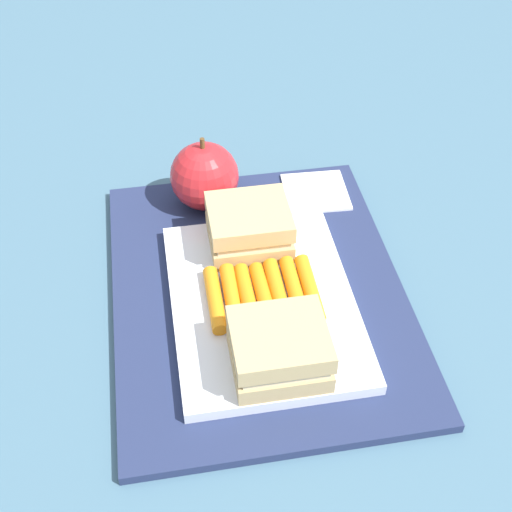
{
  "coord_description": "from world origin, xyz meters",
  "views": [
    {
      "loc": [
        -0.46,
        0.08,
        0.5
      ],
      "look_at": [
        0.01,
        0.0,
        0.04
      ],
      "focal_mm": 48.65,
      "sensor_mm": 36.0,
      "label": 1
    }
  ],
  "objects_px": {
    "sandwich_half_right": "(249,227)",
    "paper_napkin": "(316,192)",
    "apple": "(204,176)",
    "sandwich_half_left": "(279,349)",
    "carrot_sticks_bundle": "(263,293)",
    "food_tray": "(263,303)"
  },
  "relations": [
    {
      "from": "sandwich_half_right",
      "to": "paper_napkin",
      "type": "distance_m",
      "value": 0.13
    },
    {
      "from": "carrot_sticks_bundle",
      "to": "apple",
      "type": "relative_size",
      "value": 1.22
    },
    {
      "from": "sandwich_half_left",
      "to": "carrot_sticks_bundle",
      "type": "xyz_separation_m",
      "value": [
        0.08,
        0.0,
        -0.02
      ]
    },
    {
      "from": "sandwich_half_right",
      "to": "paper_napkin",
      "type": "xyz_separation_m",
      "value": [
        0.08,
        -0.09,
        -0.03
      ]
    },
    {
      "from": "sandwich_half_right",
      "to": "apple",
      "type": "distance_m",
      "value": 0.09
    },
    {
      "from": "apple",
      "to": "paper_napkin",
      "type": "bearing_deg",
      "value": -91.57
    },
    {
      "from": "food_tray",
      "to": "carrot_sticks_bundle",
      "type": "height_order",
      "value": "carrot_sticks_bundle"
    },
    {
      "from": "sandwich_half_left",
      "to": "apple",
      "type": "bearing_deg",
      "value": 8.16
    },
    {
      "from": "sandwich_half_left",
      "to": "paper_napkin",
      "type": "bearing_deg",
      "value": -20.54
    },
    {
      "from": "apple",
      "to": "sandwich_half_right",
      "type": "bearing_deg",
      "value": -157.93
    },
    {
      "from": "carrot_sticks_bundle",
      "to": "apple",
      "type": "bearing_deg",
      "value": 11.94
    },
    {
      "from": "sandwich_half_left",
      "to": "apple",
      "type": "xyz_separation_m",
      "value": [
        0.24,
        0.03,
        0.0
      ]
    },
    {
      "from": "sandwich_half_left",
      "to": "sandwich_half_right",
      "type": "bearing_deg",
      "value": 0.0
    },
    {
      "from": "sandwich_half_right",
      "to": "apple",
      "type": "xyz_separation_m",
      "value": [
        0.09,
        0.03,
        0.0
      ]
    },
    {
      "from": "sandwich_half_right",
      "to": "paper_napkin",
      "type": "bearing_deg",
      "value": -47.4
    },
    {
      "from": "food_tray",
      "to": "paper_napkin",
      "type": "relative_size",
      "value": 3.29
    },
    {
      "from": "carrot_sticks_bundle",
      "to": "paper_napkin",
      "type": "height_order",
      "value": "carrot_sticks_bundle"
    },
    {
      "from": "food_tray",
      "to": "apple",
      "type": "distance_m",
      "value": 0.17
    },
    {
      "from": "food_tray",
      "to": "sandwich_half_right",
      "type": "distance_m",
      "value": 0.08
    },
    {
      "from": "food_tray",
      "to": "sandwich_half_right",
      "type": "xyz_separation_m",
      "value": [
        0.08,
        0.0,
        0.03
      ]
    },
    {
      "from": "apple",
      "to": "paper_napkin",
      "type": "relative_size",
      "value": 1.22
    },
    {
      "from": "sandwich_half_left",
      "to": "sandwich_half_right",
      "type": "relative_size",
      "value": 1.0
    }
  ]
}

